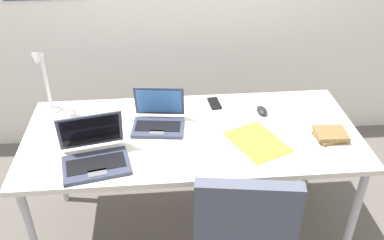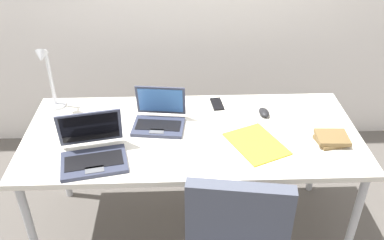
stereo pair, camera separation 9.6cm
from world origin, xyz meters
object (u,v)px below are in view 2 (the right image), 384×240
(desk_lamp, at_px, (49,79))
(book_stack, at_px, (332,139))
(laptop_back_right, at_px, (159,118))
(computer_mouse, at_px, (264,112))
(laptop_front_right, at_px, (93,151))
(cell_phone, at_px, (217,104))
(paper_folder_by_keyboard, at_px, (256,144))

(desk_lamp, bearing_deg, book_stack, -14.42)
(laptop_back_right, height_order, book_stack, laptop_back_right)
(laptop_back_right, relative_size, computer_mouse, 3.14)
(laptop_front_right, height_order, cell_phone, laptop_front_right)
(paper_folder_by_keyboard, bearing_deg, cell_phone, 112.64)
(desk_lamp, height_order, paper_folder_by_keyboard, desk_lamp)
(laptop_front_right, relative_size, book_stack, 2.02)
(laptop_front_right, distance_m, book_stack, 1.22)
(desk_lamp, bearing_deg, paper_folder_by_keyboard, -19.36)
(desk_lamp, relative_size, paper_folder_by_keyboard, 1.29)
(laptop_back_right, bearing_deg, cell_phone, 31.45)
(desk_lamp, relative_size, book_stack, 2.21)
(laptop_back_right, xyz_separation_m, cell_phone, (0.34, 0.21, -0.04))
(desk_lamp, relative_size, computer_mouse, 4.17)
(computer_mouse, distance_m, cell_phone, 0.29)
(desk_lamp, relative_size, laptop_front_right, 1.10)
(laptop_back_right, relative_size, laptop_front_right, 0.83)
(desk_lamp, bearing_deg, laptop_back_right, -17.47)
(cell_phone, height_order, paper_folder_by_keyboard, cell_phone)
(laptop_back_right, height_order, cell_phone, laptop_back_right)
(book_stack, bearing_deg, laptop_back_right, 167.73)
(cell_phone, xyz_separation_m, paper_folder_by_keyboard, (0.17, -0.41, -0.00))
(computer_mouse, relative_size, book_stack, 0.53)
(laptop_back_right, bearing_deg, book_stack, -12.27)
(desk_lamp, xyz_separation_m, book_stack, (1.53, -0.39, -0.18))
(desk_lamp, distance_m, laptop_front_right, 0.60)
(laptop_front_right, relative_size, computer_mouse, 3.80)
(book_stack, distance_m, paper_folder_by_keyboard, 0.40)
(desk_lamp, relative_size, laptop_back_right, 1.33)
(book_stack, bearing_deg, paper_folder_by_keyboard, -179.31)
(computer_mouse, relative_size, cell_phone, 0.71)
(laptop_front_right, height_order, computer_mouse, laptop_front_right)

